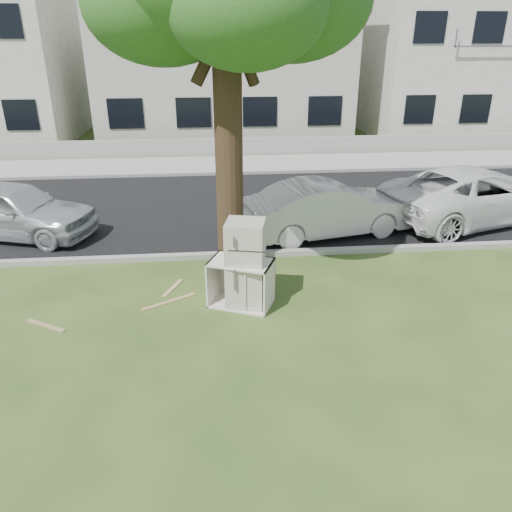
{
  "coord_description": "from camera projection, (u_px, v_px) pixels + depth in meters",
  "views": [
    {
      "loc": [
        -0.76,
        -7.81,
        4.66
      ],
      "look_at": [
        0.02,
        0.6,
        0.85
      ],
      "focal_mm": 35.0,
      "sensor_mm": 36.0,
      "label": 1
    }
  ],
  "objects": [
    {
      "name": "low_wall",
      "position": [
        228.0,
        147.0,
        20.36
      ],
      "size": [
        120.0,
        0.15,
        0.7
      ],
      "primitive_type": "cube",
      "color": "gray",
      "rests_on": "ground"
    },
    {
      "name": "plank_a",
      "position": [
        169.0,
        302.0,
        9.39
      ],
      "size": [
        0.99,
        0.62,
        0.02
      ],
      "primitive_type": "cube",
      "rotation": [
        0.0,
        0.0,
        0.52
      ],
      "color": "tan",
      "rests_on": "ground"
    },
    {
      "name": "sidewalk",
      "position": [
        230.0,
        165.0,
        19.06
      ],
      "size": [
        120.0,
        2.8,
        0.01
      ],
      "primitive_type": "cube",
      "color": "gray",
      "rests_on": "ground"
    },
    {
      "name": "kerb_far",
      "position": [
        232.0,
        175.0,
        17.74
      ],
      "size": [
        120.0,
        0.18,
        0.12
      ],
      "primitive_type": "cube",
      "color": "gray",
      "rests_on": "ground"
    },
    {
      "name": "car_right",
      "position": [
        475.0,
        194.0,
        13.21
      ],
      "size": [
        5.64,
        3.81,
        1.43
      ],
      "primitive_type": "imported",
      "rotation": [
        0.0,
        0.0,
        1.87
      ],
      "color": "white",
      "rests_on": "ground"
    },
    {
      "name": "ground",
      "position": [
        258.0,
        312.0,
        9.08
      ],
      "size": [
        120.0,
        120.0,
        0.0
      ],
      "primitive_type": "plane",
      "color": "#2E4819"
    },
    {
      "name": "car_left",
      "position": [
        13.0,
        210.0,
        12.16
      ],
      "size": [
        4.33,
        2.74,
        1.37
      ],
      "primitive_type": "imported",
      "rotation": [
        0.0,
        0.0,
        1.27
      ],
      "color": "#B2B6BA",
      "rests_on": "ground"
    },
    {
      "name": "townhouse_center",
      "position": [
        222.0,
        53.0,
        23.42
      ],
      "size": [
        11.22,
        8.16,
        7.44
      ],
      "color": "beige",
      "rests_on": "ground"
    },
    {
      "name": "cabinet",
      "position": [
        241.0,
        283.0,
        9.17
      ],
      "size": [
        1.3,
        1.08,
        0.87
      ],
      "primitive_type": "cube",
      "rotation": [
        0.0,
        0.0,
        -0.4
      ],
      "color": "silver",
      "rests_on": "ground"
    },
    {
      "name": "fridge",
      "position": [
        246.0,
        264.0,
        9.02
      ],
      "size": [
        0.79,
        0.75,
        1.63
      ],
      "primitive_type": "cube",
      "rotation": [
        0.0,
        0.0,
        -0.21
      ],
      "color": "beige",
      "rests_on": "ground"
    },
    {
      "name": "townhouse_right",
      "position": [
        466.0,
        59.0,
        24.56
      ],
      "size": [
        10.2,
        8.16,
        6.84
      ],
      "color": "white",
      "rests_on": "ground"
    },
    {
      "name": "plank_b",
      "position": [
        45.0,
        325.0,
        8.64
      ],
      "size": [
        0.78,
        0.51,
        0.02
      ],
      "primitive_type": "cube",
      "rotation": [
        0.0,
        0.0,
        -0.54
      ],
      "color": "#9B8451",
      "rests_on": "ground"
    },
    {
      "name": "car_center",
      "position": [
        328.0,
        209.0,
        12.26
      ],
      "size": [
        4.33,
        2.32,
        1.35
      ],
      "primitive_type": "imported",
      "rotation": [
        0.0,
        0.0,
        1.8
      ],
      "color": "silver",
      "rests_on": "ground"
    },
    {
      "name": "plank_c",
      "position": [
        173.0,
        288.0,
        9.9
      ],
      "size": [
        0.38,
        0.71,
        0.02
      ],
      "primitive_type": "cube",
      "rotation": [
        0.0,
        0.0,
        1.15
      ],
      "color": "tan",
      "rests_on": "ground"
    },
    {
      "name": "kerb_near",
      "position": [
        248.0,
        257.0,
        11.3
      ],
      "size": [
        120.0,
        0.18,
        0.12
      ],
      "primitive_type": "cube",
      "color": "gray",
      "rests_on": "ground"
    },
    {
      "name": "road",
      "position": [
        238.0,
        206.0,
        14.52
      ],
      "size": [
        120.0,
        7.0,
        0.01
      ],
      "primitive_type": "cube",
      "color": "black",
      "rests_on": "ground"
    }
  ]
}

